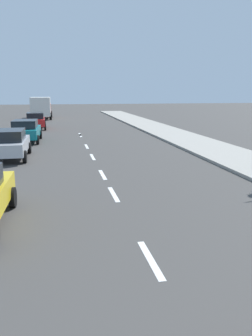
% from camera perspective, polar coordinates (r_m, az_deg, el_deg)
% --- Properties ---
extents(ground_plane, '(160.00, 160.00, 0.00)m').
position_cam_1_polar(ground_plane, '(18.95, -5.56, 1.79)').
color(ground_plane, '#423F3D').
extents(sidewalk_strip, '(3.60, 80.00, 0.14)m').
position_cam_1_polar(sidewalk_strip, '(22.85, 13.13, 3.55)').
color(sidewalk_strip, '#9E998E').
rests_on(sidewalk_strip, ground).
extents(lane_stripe_2, '(0.16, 1.80, 0.01)m').
position_cam_1_polar(lane_stripe_2, '(7.69, 4.07, -14.90)').
color(lane_stripe_2, white).
rests_on(lane_stripe_2, ground).
extents(lane_stripe_3, '(0.16, 1.80, 0.01)m').
position_cam_1_polar(lane_stripe_3, '(12.13, -2.07, -4.38)').
color(lane_stripe_3, white).
rests_on(lane_stripe_3, ground).
extents(lane_stripe_4, '(0.16, 1.80, 0.01)m').
position_cam_1_polar(lane_stripe_4, '(14.94, -3.92, -1.12)').
color(lane_stripe_4, white).
rests_on(lane_stripe_4, ground).
extents(lane_stripe_5, '(0.16, 1.80, 0.01)m').
position_cam_1_polar(lane_stripe_5, '(19.04, -5.59, 1.85)').
color(lane_stripe_5, white).
rests_on(lane_stripe_5, ground).
extents(lane_stripe_6, '(0.16, 1.80, 0.01)m').
position_cam_1_polar(lane_stripe_6, '(22.73, -6.57, 3.59)').
color(lane_stripe_6, white).
rests_on(lane_stripe_6, ground).
extents(lane_stripe_7, '(0.16, 1.80, 0.01)m').
position_cam_1_polar(lane_stripe_7, '(29.19, -7.69, 5.56)').
color(lane_stripe_7, white).
rests_on(lane_stripe_7, ground).
extents(lane_stripe_8, '(0.16, 1.80, 0.01)m').
position_cam_1_polar(lane_stripe_8, '(28.41, -7.58, 5.37)').
color(lane_stripe_8, white).
rests_on(lane_stripe_8, ground).
extents(parked_car_silver, '(1.97, 4.19, 1.57)m').
position_cam_1_polar(parked_car_silver, '(19.41, -18.81, 3.94)').
color(parked_car_silver, '#B7BABF').
rests_on(parked_car_silver, ground).
extents(parked_car_teal, '(2.09, 4.38, 1.57)m').
position_cam_1_polar(parked_car_teal, '(25.61, -16.36, 6.07)').
color(parked_car_teal, '#14727A').
rests_on(parked_car_teal, ground).
extents(parked_car_red, '(2.03, 4.15, 1.57)m').
position_cam_1_polar(parked_car_red, '(34.15, -14.83, 7.68)').
color(parked_car_red, red).
rests_on(parked_car_red, ground).
extents(delivery_truck, '(2.70, 6.25, 2.80)m').
position_cam_1_polar(delivery_truck, '(46.65, -13.95, 9.78)').
color(delivery_truck, maroon).
rests_on(delivery_truck, ground).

